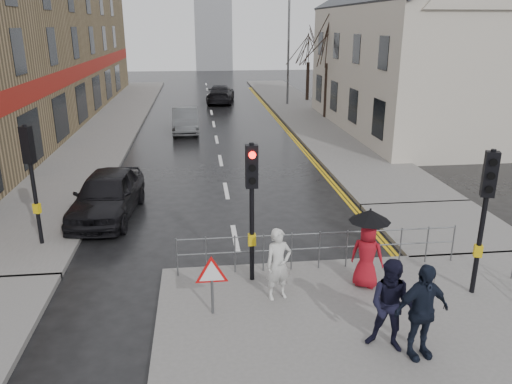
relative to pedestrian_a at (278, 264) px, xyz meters
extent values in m
plane|color=black|center=(-0.69, 0.72, -0.97)|extent=(120.00, 120.00, 0.00)
cube|color=#605E5B|center=(2.31, -2.78, -0.90)|extent=(10.00, 9.00, 0.14)
cube|color=#605E5B|center=(-7.19, 23.72, -0.90)|extent=(4.00, 44.00, 0.14)
cube|color=#605E5B|center=(5.81, 25.72, -0.90)|extent=(4.00, 40.00, 0.14)
cube|color=#605E5B|center=(5.81, 3.72, -0.90)|extent=(4.00, 4.20, 0.14)
cube|color=#8B7450|center=(-12.69, 22.72, 4.03)|extent=(8.00, 42.00, 10.00)
cube|color=beige|center=(11.31, 18.72, 2.53)|extent=(9.00, 16.00, 7.00)
cube|color=gray|center=(0.81, 62.72, 8.03)|extent=(5.00, 5.00, 18.00)
cylinder|color=black|center=(-0.49, 0.92, 0.87)|extent=(0.11, 0.11, 3.40)
cube|color=black|center=(-0.49, 0.92, 2.02)|extent=(0.28, 0.22, 1.00)
cylinder|color=#FF0C07|center=(-0.49, 0.78, 2.32)|extent=(0.16, 0.04, 0.16)
cylinder|color=black|center=(-0.49, 0.78, 2.02)|extent=(0.16, 0.04, 0.16)
cylinder|color=black|center=(-0.49, 0.78, 1.72)|extent=(0.16, 0.04, 0.16)
cube|color=gold|center=(-0.49, 0.92, 0.22)|extent=(0.18, 0.14, 0.28)
cylinder|color=black|center=(4.51, -0.28, 0.87)|extent=(0.11, 0.11, 3.40)
cube|color=black|center=(4.51, -0.28, 2.02)|extent=(0.34, 0.30, 1.00)
cylinder|color=black|center=(4.46, -0.41, 2.32)|extent=(0.16, 0.09, 0.16)
cylinder|color=black|center=(4.46, -0.41, 2.02)|extent=(0.16, 0.09, 0.16)
cylinder|color=black|center=(4.46, -0.41, 1.72)|extent=(0.16, 0.09, 0.16)
cube|color=gold|center=(4.51, -0.28, 0.22)|extent=(0.22, 0.19, 0.28)
cylinder|color=black|center=(-6.19, 3.72, 0.87)|extent=(0.11, 0.11, 3.40)
cube|color=black|center=(-6.19, 3.72, 2.02)|extent=(0.34, 0.30, 1.00)
cylinder|color=black|center=(-6.14, 3.85, 2.32)|extent=(0.16, 0.09, 0.16)
cylinder|color=black|center=(-6.14, 3.85, 2.02)|extent=(0.16, 0.09, 0.16)
cylinder|color=black|center=(-6.14, 3.85, 1.72)|extent=(0.16, 0.09, 0.16)
cube|color=gold|center=(-6.19, 3.72, 0.22)|extent=(0.22, 0.19, 0.28)
cylinder|color=#595B5E|center=(-2.29, 1.32, -0.33)|extent=(0.04, 0.04, 1.00)
cylinder|color=#595B5E|center=(4.81, 1.32, -0.33)|extent=(0.04, 0.04, 1.00)
cylinder|color=#595B5E|center=(1.26, 1.32, 0.12)|extent=(7.10, 0.04, 0.04)
cylinder|color=#595B5E|center=(1.26, 1.32, -0.28)|extent=(7.10, 0.04, 0.04)
cylinder|color=#595B5E|center=(-1.49, -0.48, -0.41)|extent=(0.06, 0.06, 0.85)
cylinder|color=red|center=(-1.49, -0.48, 0.12)|extent=(0.80, 0.03, 0.80)
cylinder|color=white|center=(-1.49, -0.50, 0.12)|extent=(0.60, 0.03, 0.60)
cylinder|color=#595B5E|center=(5.31, 28.72, 3.17)|extent=(0.16, 0.16, 8.00)
cylinder|color=#2D2119|center=(6.81, 22.72, 0.92)|extent=(0.26, 0.26, 3.50)
cylinder|color=#2D2119|center=(7.31, 30.72, 0.67)|extent=(0.26, 0.26, 3.00)
imported|color=silver|center=(0.00, 0.00, 0.00)|extent=(0.69, 0.55, 1.67)
imported|color=black|center=(1.81, -2.09, 0.08)|extent=(1.12, 1.04, 1.83)
imported|color=maroon|center=(2.14, 0.30, -0.04)|extent=(0.93, 0.84, 1.59)
cylinder|color=black|center=(2.14, 0.30, 0.06)|extent=(0.02, 0.02, 1.79)
cone|color=black|center=(2.14, 0.30, 0.95)|extent=(0.96, 0.96, 0.28)
imported|color=black|center=(2.26, -2.36, 0.10)|extent=(1.16, 0.63, 1.87)
imported|color=black|center=(-4.69, 5.95, -0.20)|extent=(2.23, 4.67, 1.54)
imported|color=#46484B|center=(-2.41, 19.40, -0.28)|extent=(1.57, 4.25, 1.39)
imported|color=black|center=(0.21, 30.75, -0.25)|extent=(2.62, 5.17, 1.44)
camera|label=1|loc=(-1.65, -9.85, 5.06)|focal=35.00mm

